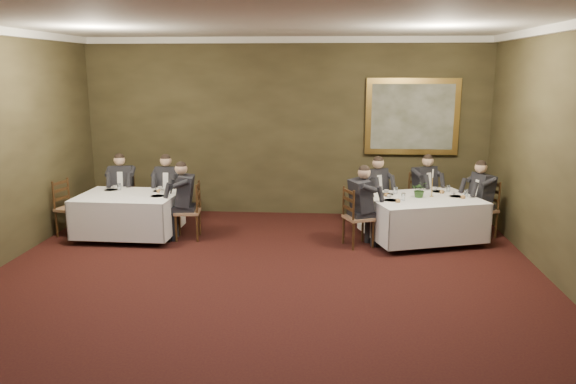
# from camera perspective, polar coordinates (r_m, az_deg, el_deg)

# --- Properties ---
(ground) EXTENTS (10.00, 10.00, 0.00)m
(ground) POSITION_cam_1_polar(r_m,az_deg,el_deg) (6.85, -3.62, -12.65)
(ground) COLOR black
(ground) RESTS_ON ground
(ceiling) EXTENTS (8.00, 10.00, 0.10)m
(ceiling) POSITION_cam_1_polar(r_m,az_deg,el_deg) (6.24, -4.08, 17.91)
(ceiling) COLOR silver
(ceiling) RESTS_ON back_wall
(back_wall) EXTENTS (8.00, 0.10, 3.50)m
(back_wall) POSITION_cam_1_polar(r_m,az_deg,el_deg) (11.24, -0.26, 6.55)
(back_wall) COLOR #2F2917
(back_wall) RESTS_ON ground
(crown_molding) EXTENTS (8.00, 10.00, 0.12)m
(crown_molding) POSITION_cam_1_polar(r_m,az_deg,el_deg) (6.23, -4.07, 17.36)
(crown_molding) COLOR white
(crown_molding) RESTS_ON back_wall
(table_main) EXTENTS (2.17, 1.89, 0.67)m
(table_main) POSITION_cam_1_polar(r_m,az_deg,el_deg) (9.85, 13.43, -2.34)
(table_main) COLOR black
(table_main) RESTS_ON ground
(table_second) EXTENTS (1.71, 1.32, 0.67)m
(table_second) POSITION_cam_1_polar(r_m,az_deg,el_deg) (10.19, -15.86, -1.98)
(table_second) COLOR black
(table_second) RESTS_ON ground
(chair_main_backleft) EXTENTS (0.60, 0.59, 1.00)m
(chair_main_backleft) POSITION_cam_1_polar(r_m,az_deg,el_deg) (10.51, 8.66, -2.14)
(chair_main_backleft) COLOR #876244
(chair_main_backleft) RESTS_ON ground
(diner_main_backleft) EXTENTS (0.60, 0.62, 1.35)m
(diner_main_backleft) POSITION_cam_1_polar(r_m,az_deg,el_deg) (10.44, 8.74, -0.94)
(diner_main_backleft) COLOR black
(diner_main_backleft) RESTS_ON chair_main_backleft
(chair_main_backright) EXTENTS (0.59, 0.58, 1.00)m
(chair_main_backright) POSITION_cam_1_polar(r_m,az_deg,el_deg) (10.91, 13.45, -1.79)
(chair_main_backright) COLOR #876244
(chair_main_backright) RESTS_ON ground
(diner_main_backright) EXTENTS (0.59, 0.62, 1.35)m
(diner_main_backright) POSITION_cam_1_polar(r_m,az_deg,el_deg) (10.85, 13.55, -0.64)
(diner_main_backright) COLOR black
(diner_main_backright) RESTS_ON chair_main_backright
(chair_main_endleft) EXTENTS (0.56, 0.57, 1.00)m
(chair_main_endleft) POSITION_cam_1_polar(r_m,az_deg,el_deg) (9.43, 7.08, -3.79)
(chair_main_endleft) COLOR #876244
(chair_main_endleft) RESTS_ON ground
(diner_main_endleft) EXTENTS (0.60, 0.56, 1.35)m
(diner_main_endleft) POSITION_cam_1_polar(r_m,az_deg,el_deg) (9.37, 7.18, -2.44)
(diner_main_endleft) COLOR black
(diner_main_endleft) RESTS_ON chair_main_endleft
(chair_main_endright) EXTENTS (0.54, 0.56, 1.00)m
(chair_main_endright) POSITION_cam_1_polar(r_m,az_deg,el_deg) (10.46, 19.06, -2.76)
(chair_main_endright) COLOR #876244
(chair_main_endright) RESTS_ON ground
(diner_main_endright) EXTENTS (0.59, 0.54, 1.35)m
(diner_main_endright) POSITION_cam_1_polar(r_m,az_deg,el_deg) (10.40, 19.10, -1.55)
(diner_main_endright) COLOR black
(diner_main_endright) RESTS_ON chair_main_endright
(chair_sec_backleft) EXTENTS (0.51, 0.49, 1.00)m
(chair_sec_backleft) POSITION_cam_1_polar(r_m,az_deg,el_deg) (11.17, -16.37, -1.63)
(chair_sec_backleft) COLOR #876244
(chair_sec_backleft) RESTS_ON ground
(diner_sec_backleft) EXTENTS (0.48, 0.55, 1.35)m
(diner_sec_backleft) POSITION_cam_1_polar(r_m,az_deg,el_deg) (11.11, -16.45, -0.51)
(diner_sec_backleft) COLOR black
(diner_sec_backleft) RESTS_ON chair_sec_backleft
(chair_sec_backright) EXTENTS (0.44, 0.42, 1.00)m
(chair_sec_backright) POSITION_cam_1_polar(r_m,az_deg,el_deg) (10.87, -11.95, -1.78)
(chair_sec_backright) COLOR #876244
(chair_sec_backright) RESTS_ON ground
(diner_sec_backright) EXTENTS (0.42, 0.48, 1.35)m
(diner_sec_backright) POSITION_cam_1_polar(r_m,az_deg,el_deg) (10.80, -12.02, -0.62)
(diner_sec_backright) COLOR black
(diner_sec_backright) RESTS_ON chair_sec_backright
(chair_sec_endright) EXTENTS (0.47, 0.48, 1.00)m
(chair_sec_endright) POSITION_cam_1_polar(r_m,az_deg,el_deg) (9.90, -10.06, -3.10)
(chair_sec_endright) COLOR #876244
(chair_sec_endright) RESTS_ON ground
(diner_sec_endright) EXTENTS (0.52, 0.45, 1.35)m
(diner_sec_endright) POSITION_cam_1_polar(r_m,az_deg,el_deg) (9.84, -10.18, -1.82)
(diner_sec_endright) COLOR black
(diner_sec_endright) RESTS_ON chair_sec_endright
(chair_sec_endleft) EXTENTS (0.52, 0.53, 1.00)m
(chair_sec_endleft) POSITION_cam_1_polar(r_m,az_deg,el_deg) (10.67, -21.12, -2.63)
(chair_sec_endleft) COLOR #876244
(chair_sec_endleft) RESTS_ON ground
(centerpiece) EXTENTS (0.29, 0.26, 0.29)m
(centerpiece) POSITION_cam_1_polar(r_m,az_deg,el_deg) (9.74, 13.25, 0.31)
(centerpiece) COLOR #2D5926
(centerpiece) RESTS_ON table_main
(candlestick) EXTENTS (0.07, 0.07, 0.48)m
(candlestick) POSITION_cam_1_polar(r_m,az_deg,el_deg) (9.85, 14.43, 0.56)
(candlestick) COLOR gold
(candlestick) RESTS_ON table_main
(place_setting_table_main) EXTENTS (0.33, 0.31, 0.14)m
(place_setting_table_main) POSITION_cam_1_polar(r_m,az_deg,el_deg) (9.93, 10.28, -0.02)
(place_setting_table_main) COLOR white
(place_setting_table_main) RESTS_ON table_main
(place_setting_table_second) EXTENTS (0.33, 0.31, 0.14)m
(place_setting_table_second) POSITION_cam_1_polar(r_m,az_deg,el_deg) (10.61, -17.23, 0.42)
(place_setting_table_second) COLOR white
(place_setting_table_second) RESTS_ON table_second
(painting) EXTENTS (1.79, 0.09, 1.47)m
(painting) POSITION_cam_1_polar(r_m,az_deg,el_deg) (11.23, 12.50, 7.48)
(painting) COLOR gold
(painting) RESTS_ON back_wall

